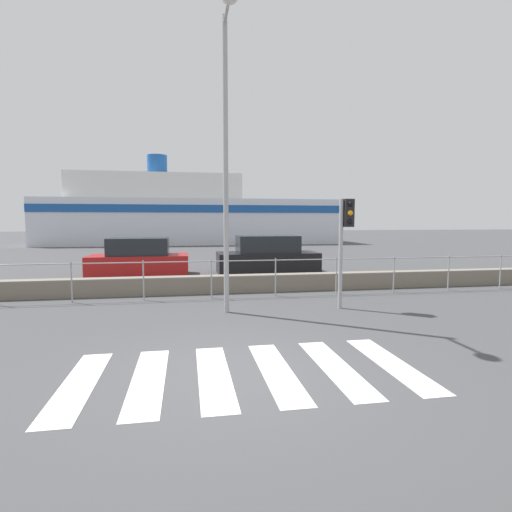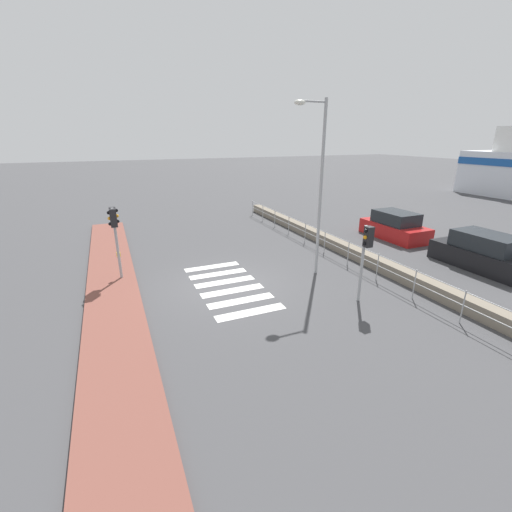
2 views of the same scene
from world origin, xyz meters
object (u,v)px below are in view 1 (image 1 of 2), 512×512
at_px(streetlamp, 226,132).
at_px(parked_car_black, 267,257).
at_px(traffic_light_far, 345,228).
at_px(ferry_boat, 186,215).
at_px(parked_car_red, 139,260).

relative_size(streetlamp, parked_car_black, 1.63).
height_order(traffic_light_far, parked_car_black, traffic_light_far).
bearing_deg(ferry_boat, parked_car_black, -81.50).
bearing_deg(parked_car_red, traffic_light_far, -50.85).
xyz_separation_m(streetlamp, parked_car_black, (2.40, 7.17, -3.49)).
xyz_separation_m(traffic_light_far, parked_car_black, (-0.52, 6.99, -1.32)).
distance_m(streetlamp, ferry_boat, 29.29).
bearing_deg(traffic_light_far, parked_car_black, 94.26).
distance_m(ferry_boat, parked_car_red, 22.25).
height_order(traffic_light_far, parked_car_red, traffic_light_far).
distance_m(traffic_light_far, parked_car_black, 7.14).
relative_size(traffic_light_far, parked_car_red, 0.71).
xyz_separation_m(traffic_light_far, ferry_boat, (-3.82, 29.07, 0.72)).
relative_size(ferry_boat, parked_car_red, 7.05).
height_order(streetlamp, parked_car_red, streetlamp).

